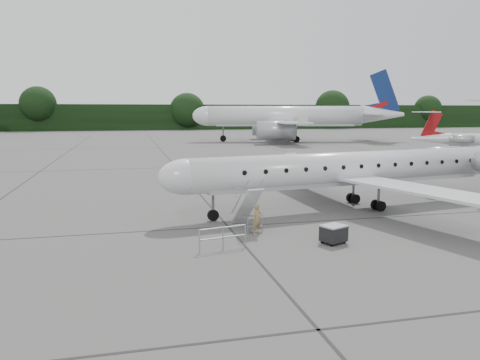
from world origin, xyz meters
name	(u,v)px	position (x,y,z in m)	size (l,w,h in m)	color
ground	(368,229)	(0.00, 0.00, 0.00)	(320.00, 320.00, 0.00)	#575654
treeline	(165,117)	(0.00, 130.00, 4.00)	(260.00, 4.00, 8.00)	black
main_regional_jet	(354,152)	(1.69, 5.11, 3.54)	(27.59, 19.87, 7.08)	silver
airstair	(247,207)	(-6.04, 1.71, 1.11)	(0.85, 2.28, 2.22)	silver
passenger	(257,219)	(-5.84, 0.44, 0.75)	(0.55, 0.36, 1.50)	olive
safety_railing	(223,239)	(-8.03, -1.77, 0.50)	(2.20, 0.08, 1.00)	gray
baggage_cart	(334,234)	(-2.87, -2.01, 0.46)	(1.06, 0.85, 0.91)	black
bg_narrowbody	(285,106)	(18.36, 66.87, 6.95)	(38.71, 27.87, 13.89)	silver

